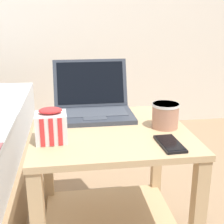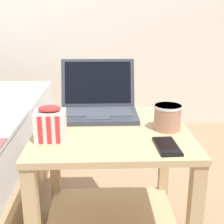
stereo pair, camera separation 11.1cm
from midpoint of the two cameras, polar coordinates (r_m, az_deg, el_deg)
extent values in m
cube|color=tan|center=(1.18, -2.99, -3.64)|extent=(0.58, 0.55, 0.02)
cube|color=tan|center=(1.38, -2.70, -19.58)|extent=(0.54, 0.51, 0.02)
cube|color=tan|center=(1.53, -13.70, -10.45)|extent=(0.04, 0.04, 0.54)
cube|color=tan|center=(1.56, 6.07, -9.40)|extent=(0.04, 0.04, 0.54)
cube|color=#333842|center=(1.30, -5.82, -0.75)|extent=(0.33, 0.22, 0.02)
cube|color=#424751|center=(1.32, -5.87, -0.10)|extent=(0.28, 0.12, 0.00)
cube|color=#424751|center=(1.24, -5.71, -1.16)|extent=(0.09, 0.05, 0.00)
cube|color=#333842|center=(1.41, -6.22, 5.29)|extent=(0.33, 0.08, 0.20)
cube|color=black|center=(1.41, -6.22, 5.31)|extent=(0.30, 0.06, 0.18)
cube|color=orange|center=(1.42, -5.89, 7.57)|extent=(0.04, 0.01, 0.04)
cube|color=yellow|center=(1.41, -5.47, 3.71)|extent=(0.04, 0.01, 0.03)
cylinder|color=tan|center=(1.19, 7.08, -0.69)|extent=(0.10, 0.10, 0.09)
cylinder|color=silver|center=(1.17, 7.16, 1.26)|extent=(0.10, 0.10, 0.01)
cylinder|color=black|center=(1.18, 7.15, 0.84)|extent=(0.09, 0.09, 0.01)
torus|color=tan|center=(1.24, 8.11, 0.08)|extent=(0.06, 0.07, 0.08)
cube|color=silver|center=(1.08, -13.96, -2.81)|extent=(0.11, 0.10, 0.10)
cube|color=red|center=(1.04, -15.67, -3.80)|extent=(0.01, 0.00, 0.09)
cube|color=red|center=(1.04, -14.10, -3.72)|extent=(0.01, 0.00, 0.09)
cube|color=red|center=(1.04, -12.52, -3.64)|extent=(0.01, 0.00, 0.09)
ellipsoid|color=red|center=(1.06, -14.19, 0.22)|extent=(0.08, 0.06, 0.02)
cube|color=black|center=(1.04, 7.53, -5.85)|extent=(0.07, 0.15, 0.01)
cube|color=black|center=(1.04, 7.54, -5.59)|extent=(0.07, 0.13, 0.00)
camera|label=1|loc=(0.06, -92.86, -0.91)|focal=50.00mm
camera|label=2|loc=(0.06, 87.14, 0.91)|focal=50.00mm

